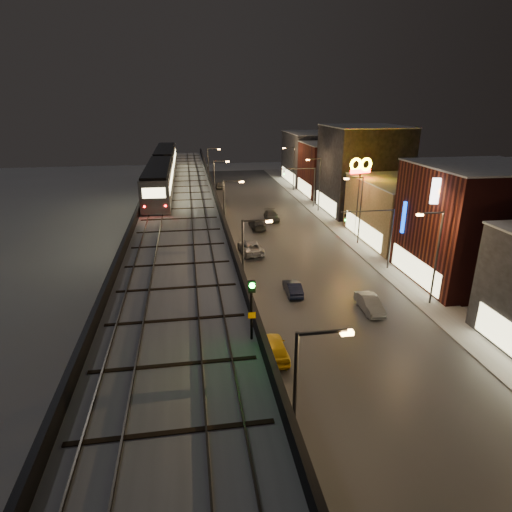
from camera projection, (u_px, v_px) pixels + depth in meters
ground at (283, 420)px, 25.79m from camera, size 220.00×220.00×0.00m
road_surface at (281, 238)px, 59.32m from camera, size 17.00×120.00×0.06m
sidewalk_right at (350, 235)px, 60.78m from camera, size 4.00×120.00×0.14m
under_viaduct_pavement at (183, 243)px, 57.33m from camera, size 11.00×120.00×0.06m
elevated_viaduct at (180, 208)px, 52.47m from camera, size 9.00×100.00×6.30m
viaduct_trackbed at (180, 202)px, 52.32m from camera, size 8.40×100.00×0.32m
viaduct_parapet_streetside at (215, 197)px, 52.83m from camera, size 0.30×100.00×1.10m
viaduct_parapet_far at (143, 199)px, 51.55m from camera, size 0.30×100.00×1.10m
building_b at (475, 225)px, 43.91m from camera, size 12.20×12.20×12.16m
building_c at (406, 210)px, 57.57m from camera, size 12.20×15.20×8.16m
building_d at (362, 170)px, 71.37m from camera, size 12.20×13.20×14.16m
building_e at (334, 169)px, 85.03m from camera, size 12.20×12.20×10.16m
building_f at (314, 158)px, 97.83m from camera, size 12.20×16.20×11.16m
streetlight_left_0 at (300, 405)px, 19.28m from camera, size 2.57×0.28×9.00m
streetlight_left_1 at (246, 263)px, 35.96m from camera, size 2.57×0.28×9.00m
streetlight_right_1 at (435, 252)px, 38.50m from camera, size 2.56×0.28×9.00m
streetlight_left_2 at (226, 211)px, 52.64m from camera, size 2.57×0.28×9.00m
streetlight_right_2 at (359, 206)px, 55.18m from camera, size 2.56×0.28×9.00m
streetlight_left_3 at (216, 184)px, 69.33m from camera, size 2.57×0.28×9.00m
streetlight_right_3 at (318, 181)px, 71.86m from camera, size 2.56×0.28×9.00m
streetlight_left_4 at (210, 167)px, 86.01m from camera, size 2.57×0.28×9.00m
streetlight_right_4 at (293, 166)px, 88.54m from camera, size 2.56×0.28×9.00m
traffic_light_rig_a at (382, 232)px, 46.96m from camera, size 6.10×0.34×7.00m
traffic_light_rig_b at (308, 182)px, 74.76m from camera, size 6.10×0.34×7.00m
subway_train at (163, 169)px, 63.10m from camera, size 3.23×39.60×3.87m
rail_signal at (252, 298)px, 21.08m from camera, size 0.38×0.45×3.30m
car_taxi at (275, 349)px, 31.82m from camera, size 1.75×4.35×1.48m
car_near_white at (293, 288)px, 42.15m from camera, size 1.48×3.99×1.30m
car_mid_silver at (251, 248)px, 53.35m from camera, size 3.00×5.67×1.52m
car_mid_dark at (257, 224)px, 63.47m from camera, size 2.19×5.05×1.45m
car_far_white at (220, 185)px, 92.13m from camera, size 1.88×4.23×1.41m
car_onc_silver at (370, 304)px, 38.75m from camera, size 1.57×4.30×1.41m
car_onc_white at (271, 216)px, 67.87m from camera, size 2.14×4.98×1.43m
sign_mcdonalds at (360, 172)px, 57.25m from camera, size 3.24×0.76×10.89m
sign_citgo at (442, 206)px, 39.98m from camera, size 2.40×0.39×11.40m
sign_carwash at (408, 223)px, 46.37m from camera, size 1.53×0.35×7.93m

